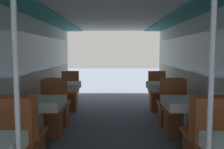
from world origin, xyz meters
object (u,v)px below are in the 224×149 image
(chair_left_far_2, at_px, (69,99))
(dining_table_right_2, at_px, (163,88))
(dining_table_left_2, at_px, (64,88))
(chair_right_near_1, at_px, (201,146))
(chair_left_far_1, at_px, (51,118))
(chair_right_far_1, at_px, (176,118))
(chair_right_far_2, at_px, (158,99))
(support_pole_left_0, at_px, (17,109))
(dining_table_right_1, at_px, (187,106))
(dining_table_left_1, at_px, (40,105))
(chair_left_near_1, at_px, (25,146))
(chair_left_near_2, at_px, (58,111))
(chair_right_near_2, at_px, (169,111))
(support_pole_right_0, at_px, (210,109))

(chair_left_far_2, bearing_deg, dining_table_right_2, 163.87)
(dining_table_left_2, height_order, chair_right_near_1, chair_right_near_1)
(chair_left_far_1, distance_m, chair_right_far_1, 2.16)
(dining_table_left_2, distance_m, dining_table_right_2, 2.16)
(chair_right_far_2, bearing_deg, support_pole_left_0, 67.03)
(dining_table_right_1, height_order, chair_right_far_2, chair_right_far_2)
(chair_left_far_1, relative_size, dining_table_right_1, 1.26)
(support_pole_left_0, xyz_separation_m, dining_table_left_1, (-0.37, 1.79, -0.37))
(chair_left_near_1, bearing_deg, chair_left_far_1, 90.00)
(chair_left_near_2, height_order, dining_table_right_1, chair_left_near_2)
(dining_table_left_1, relative_size, chair_right_near_1, 0.79)
(support_pole_left_0, height_order, chair_left_far_1, support_pole_left_0)
(dining_table_right_1, bearing_deg, chair_right_near_2, 90.00)
(dining_table_right_1, height_order, chair_right_near_1, chair_right_near_1)
(chair_left_near_1, height_order, chair_right_near_1, same)
(support_pole_left_0, relative_size, chair_left_far_1, 2.15)
(support_pole_left_0, xyz_separation_m, chair_left_near_1, (-0.37, 1.17, -0.73))
(dining_table_left_2, distance_m, chair_right_far_1, 2.48)
(dining_table_right_2, bearing_deg, support_pole_right_0, -95.95)
(support_pole_left_0, distance_m, chair_left_near_1, 1.43)
(chair_right_far_1, bearing_deg, chair_right_far_2, -90.00)
(chair_left_near_2, relative_size, support_pole_right_0, 0.47)
(chair_right_near_1, bearing_deg, chair_right_far_2, 90.00)
(dining_table_left_2, xyz_separation_m, chair_right_far_1, (2.16, -1.17, -0.36))
(chair_left_far_1, xyz_separation_m, dining_table_left_2, (0.00, 1.17, 0.36))
(dining_table_left_1, relative_size, dining_table_right_2, 1.00)
(chair_right_near_2, distance_m, chair_right_far_2, 1.25)
(chair_left_far_2, relative_size, chair_right_near_2, 1.00)
(support_pole_left_0, bearing_deg, dining_table_right_2, 63.54)
(chair_left_near_1, height_order, chair_left_near_2, same)
(chair_left_far_1, relative_size, chair_right_near_1, 1.00)
(dining_table_left_1, xyz_separation_m, dining_table_left_2, (0.00, 1.79, 0.00))
(chair_left_near_2, relative_size, chair_right_near_2, 1.00)
(chair_left_near_1, relative_size, chair_left_far_2, 1.00)
(chair_left_near_1, relative_size, chair_left_near_2, 1.00)
(chair_right_near_1, distance_m, chair_right_far_2, 3.04)
(chair_left_far_1, height_order, dining_table_right_2, chair_left_far_1)
(dining_table_right_2, bearing_deg, chair_left_far_1, -151.57)
(chair_left_near_1, bearing_deg, dining_table_right_2, 48.24)
(support_pole_left_0, distance_m, chair_right_near_2, 3.53)
(chair_left_far_1, bearing_deg, support_pole_right_0, 126.44)
(dining_table_right_2, height_order, chair_right_near_2, chair_right_near_2)
(chair_right_far_2, bearing_deg, chair_right_far_1, 90.00)
(chair_left_near_2, distance_m, chair_right_near_2, 2.16)
(dining_table_left_1, bearing_deg, dining_table_right_2, 39.71)
(chair_left_near_1, distance_m, chair_right_far_1, 2.49)
(dining_table_left_1, bearing_deg, chair_right_near_2, 28.43)
(dining_table_right_2, distance_m, chair_right_far_2, 0.72)
(chair_left_far_1, bearing_deg, chair_left_near_1, 90.00)
(chair_left_near_1, xyz_separation_m, support_pole_right_0, (1.78, -1.17, 0.73))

